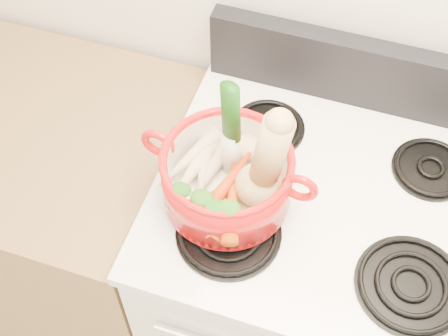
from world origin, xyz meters
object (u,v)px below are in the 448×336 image
(stove_body, at_px, (309,292))
(dutch_oven, at_px, (227,178))
(leek, at_px, (231,129))
(squash, at_px, (269,163))

(stove_body, relative_size, dutch_oven, 3.39)
(stove_body, distance_m, dutch_oven, 0.62)
(dutch_oven, relative_size, leek, 0.98)
(leek, bearing_deg, squash, -5.42)
(dutch_oven, height_order, leek, leek)
(dutch_oven, xyz_separation_m, squash, (0.08, -0.00, 0.09))
(leek, bearing_deg, dutch_oven, -57.35)
(dutch_oven, bearing_deg, leek, 102.24)
(dutch_oven, height_order, squash, squash)
(stove_body, bearing_deg, squash, -149.07)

